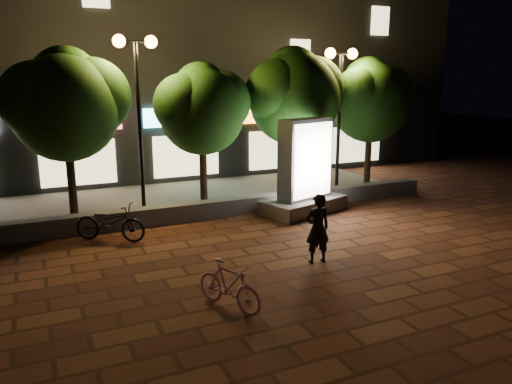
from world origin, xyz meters
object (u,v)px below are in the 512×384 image
tree_left (67,101)px  ad_kiosk (305,175)px  tree_mid (203,106)px  rider (318,229)px  tree_far_right (371,97)px  street_lamp_right (340,83)px  tree_right (295,93)px  scooter_parked (110,222)px  scooter_pink (229,285)px  street_lamp_left (137,79)px

tree_left → ad_kiosk: (6.50, -2.14, -2.28)m
tree_mid → rider: 6.45m
tree_far_right → street_lamp_right: bearing=-170.4°
tree_right → scooter_parked: size_ratio=2.70×
scooter_pink → tree_right: bearing=28.1°
street_lamp_right → scooter_parked: bearing=-165.2°
tree_right → tree_far_right: tree_right is taller
tree_left → street_lamp_left: street_lamp_left is taller
tree_right → scooter_pink: (-5.31, -7.24, -3.12)m
street_lamp_right → scooter_pink: street_lamp_right is taller
street_lamp_right → ad_kiosk: 4.11m
street_lamp_right → scooter_parked: size_ratio=2.66×
tree_right → street_lamp_left: (-5.36, -0.26, 0.46)m
street_lamp_left → rider: 7.07m
ad_kiosk → rider: ad_kiosk is taller
tree_left → ad_kiosk: size_ratio=1.66×
tree_left → tree_right: (7.30, 0.00, 0.12)m
street_lamp_left → scooter_pink: 7.84m
tree_left → tree_right: size_ratio=0.97×
tree_left → tree_mid: tree_left is taller
scooter_parked → ad_kiosk: bearing=-52.1°
tree_right → ad_kiosk: (-0.80, -2.14, -2.40)m
street_lamp_left → rider: (2.69, -5.69, -3.23)m
tree_mid → scooter_parked: 4.98m
tree_far_right → scooter_pink: bearing=-139.6°
street_lamp_left → tree_left: bearing=172.3°
tree_right → street_lamp_left: street_lamp_left is taller
tree_left → street_lamp_left: size_ratio=0.94×
scooter_parked → street_lamp_left: bearing=3.8°
street_lamp_left → ad_kiosk: bearing=-22.4°
scooter_pink → scooter_parked: (-1.37, 4.78, 0.04)m
tree_far_right → street_lamp_left: size_ratio=0.92×
tree_far_right → street_lamp_left: 8.58m
tree_right → scooter_pink: bearing=-126.2°
tree_mid → street_lamp_left: bearing=-172.7°
tree_mid → tree_right: size_ratio=0.89×
tree_far_right → tree_right: bearing=180.0°
tree_mid → street_lamp_left: street_lamp_left is taller
scooter_pink → rider: size_ratio=0.93×
tree_far_right → scooter_pink: (-8.51, -7.24, -2.92)m
street_lamp_right → scooter_pink: bearing=-134.9°
tree_left → scooter_pink: tree_left is taller
tree_far_right → scooter_pink: tree_far_right is taller
tree_left → tree_far_right: size_ratio=1.03×
tree_left → rider: tree_left is taller
tree_far_right → street_lamp_right: street_lamp_right is taller
tree_mid → street_lamp_right: street_lamp_right is taller
scooter_parked → street_lamp_right: bearing=-40.5°
tree_far_right → ad_kiosk: tree_far_right is taller
tree_right → ad_kiosk: bearing=-110.5°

